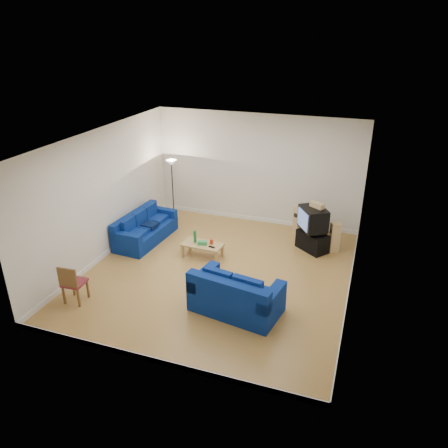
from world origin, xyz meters
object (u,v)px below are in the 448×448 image
(coffee_table, at_px, (202,246))
(tv_stand, at_px, (312,241))
(sofa_three_seat, at_px, (144,230))
(television, at_px, (313,219))
(sofa_loveseat, at_px, (235,298))

(coffee_table, xyz_separation_m, tv_stand, (2.55, 1.30, -0.07))
(sofa_three_seat, bearing_deg, television, 105.71)
(coffee_table, bearing_deg, tv_stand, 27.01)
(tv_stand, bearing_deg, television, -135.07)
(television, bearing_deg, tv_stand, 64.56)
(sofa_three_seat, bearing_deg, sofa_loveseat, 59.02)
(coffee_table, distance_m, tv_stand, 2.87)
(sofa_loveseat, height_order, tv_stand, sofa_loveseat)
(sofa_loveseat, distance_m, television, 3.45)
(coffee_table, height_order, television, television)
(sofa_loveseat, distance_m, tv_stand, 3.42)
(sofa_loveseat, relative_size, television, 2.08)
(sofa_loveseat, bearing_deg, television, 82.19)
(tv_stand, bearing_deg, coffee_table, -115.24)
(coffee_table, xyz_separation_m, television, (2.52, 1.30, 0.57))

